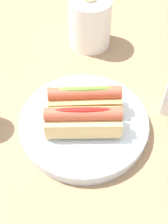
{
  "coord_description": "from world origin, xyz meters",
  "views": [
    {
      "loc": [
        0.09,
        -0.38,
        0.53
      ],
      "look_at": [
        0.03,
        0.0,
        0.05
      ],
      "focal_mm": 48.53,
      "sensor_mm": 36.0,
      "label": 1
    }
  ],
  "objects": [
    {
      "name": "serving_bowl",
      "position": [
        0.03,
        0.0,
        0.02
      ],
      "size": [
        0.27,
        0.27,
        0.03
      ],
      "color": "silver",
      "rests_on": "ground_plane"
    },
    {
      "name": "ground_plane",
      "position": [
        0.0,
        0.0,
        0.0
      ],
      "size": [
        2.4,
        2.4,
        0.0
      ],
      "primitive_type": "plane",
      "color": "#9E7A56"
    },
    {
      "name": "hotdog_front",
      "position": [
        0.03,
        -0.02,
        0.06
      ],
      "size": [
        0.16,
        0.08,
        0.06
      ],
      "color": "#DBB270",
      "rests_on": "serving_bowl"
    },
    {
      "name": "paper_towel_roll",
      "position": [
        -0.01,
        0.29,
        0.07
      ],
      "size": [
        0.11,
        0.11,
        0.13
      ],
      "color": "white",
      "rests_on": "ground_plane"
    },
    {
      "name": "hotdog_back",
      "position": [
        0.02,
        0.03,
        0.06
      ],
      "size": [
        0.16,
        0.08,
        0.06
      ],
      "color": "tan",
      "rests_on": "serving_bowl"
    }
  ]
}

